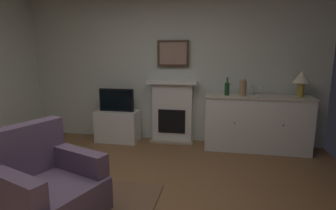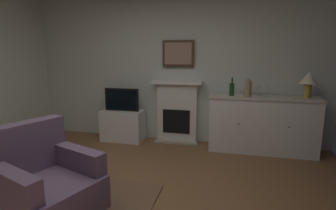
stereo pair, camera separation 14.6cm
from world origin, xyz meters
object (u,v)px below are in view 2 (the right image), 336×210
(framed_picture, at_px, (178,53))
(sideboard_cabinet, at_px, (262,124))
(fireplace_unit, at_px, (177,112))
(tv_set, at_px, (122,100))
(wine_bottle, at_px, (232,89))
(wine_glass_center, at_px, (266,89))
(vase_decorative, at_px, (248,88))
(tv_cabinet, at_px, (123,125))
(table_lamp, at_px, (309,80))
(wine_glass_left, at_px, (258,89))
(armchair, at_px, (44,182))

(framed_picture, xyz_separation_m, sideboard_cabinet, (1.42, -0.22, -1.12))
(fireplace_unit, relative_size, tv_set, 1.77)
(wine_bottle, bearing_deg, wine_glass_center, -2.96)
(vase_decorative, bearing_deg, tv_cabinet, 178.27)
(fireplace_unit, bearing_deg, table_lamp, -4.97)
(wine_glass_left, height_order, vase_decorative, vase_decorative)
(wine_bottle, bearing_deg, fireplace_unit, 167.83)
(framed_picture, xyz_separation_m, vase_decorative, (1.17, -0.27, -0.53))
(vase_decorative, distance_m, tv_cabinet, 2.28)
(wine_glass_left, bearing_deg, armchair, -130.80)
(wine_bottle, distance_m, armchair, 2.95)
(sideboard_cabinet, height_order, armchair, armchair)
(tv_set, bearing_deg, wine_glass_center, -0.98)
(armchair, bearing_deg, vase_decorative, 50.57)
(tv_cabinet, bearing_deg, fireplace_unit, 9.45)
(framed_picture, height_order, wine_glass_center, framed_picture)
(armchair, bearing_deg, wine_glass_center, 46.78)
(tv_cabinet, bearing_deg, wine_bottle, -1.14)
(vase_decorative, bearing_deg, wine_glass_left, 25.95)
(wine_glass_center, distance_m, tv_set, 2.44)
(wine_glass_left, distance_m, wine_glass_center, 0.14)
(fireplace_unit, distance_m, sideboard_cabinet, 1.43)
(fireplace_unit, height_order, table_lamp, table_lamp)
(wine_glass_left, bearing_deg, sideboard_cabinet, -19.91)
(table_lamp, distance_m, wine_glass_center, 0.62)
(framed_picture, distance_m, wine_glass_left, 1.46)
(table_lamp, bearing_deg, tv_cabinet, 179.71)
(tv_cabinet, bearing_deg, table_lamp, -0.29)
(vase_decorative, bearing_deg, framed_picture, 166.92)
(table_lamp, distance_m, tv_set, 3.04)
(wine_glass_center, bearing_deg, wine_bottle, 177.04)
(sideboard_cabinet, bearing_deg, vase_decorative, -168.49)
(framed_picture, distance_m, wine_bottle, 1.11)
(wine_glass_left, relative_size, tv_set, 0.27)
(sideboard_cabinet, bearing_deg, framed_picture, 171.08)
(sideboard_cabinet, bearing_deg, armchair, -132.25)
(sideboard_cabinet, height_order, wine_glass_center, wine_glass_center)
(vase_decorative, bearing_deg, wine_bottle, 173.68)
(wine_glass_left, xyz_separation_m, wine_glass_center, (0.11, -0.08, 0.00))
(wine_bottle, relative_size, armchair, 0.28)
(wine_glass_center, xyz_separation_m, vase_decorative, (-0.27, -0.00, 0.02))
(wine_glass_center, height_order, tv_set, wine_glass_center)
(fireplace_unit, xyz_separation_m, wine_glass_center, (1.45, -0.23, 0.48))
(wine_glass_center, bearing_deg, table_lamp, 4.78)
(table_lamp, relative_size, vase_decorative, 1.42)
(wine_glass_left, bearing_deg, wine_glass_center, -35.77)
(sideboard_cabinet, distance_m, wine_bottle, 0.74)
(sideboard_cabinet, distance_m, wine_glass_left, 0.58)
(tv_cabinet, bearing_deg, wine_glass_left, 0.36)
(framed_picture, bearing_deg, wine_bottle, -14.82)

